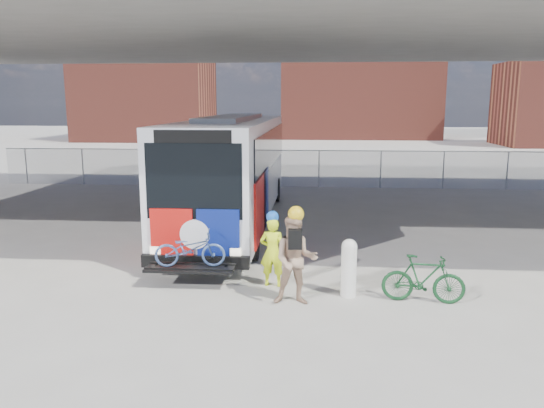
# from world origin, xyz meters

# --- Properties ---
(ground) EXTENTS (160.00, 160.00, 0.00)m
(ground) POSITION_xyz_m (0.00, 0.00, 0.00)
(ground) COLOR #9E9991
(ground) RESTS_ON ground
(bus) EXTENTS (2.67, 12.92, 3.69)m
(bus) POSITION_xyz_m (-2.00, 3.83, 2.11)
(bus) COLOR silver
(bus) RESTS_ON ground
(overpass) EXTENTS (40.00, 16.00, 7.95)m
(overpass) POSITION_xyz_m (0.00, 4.00, 6.54)
(overpass) COLOR #605E59
(overpass) RESTS_ON ground
(chainlink_fence) EXTENTS (30.00, 0.06, 30.00)m
(chainlink_fence) POSITION_xyz_m (0.00, 12.00, 1.42)
(chainlink_fence) COLOR gray
(chainlink_fence) RESTS_ON ground
(brick_buildings) EXTENTS (54.00, 22.00, 12.00)m
(brick_buildings) POSITION_xyz_m (1.23, 48.23, 5.42)
(brick_buildings) COLOR brown
(brick_buildings) RESTS_ON ground
(smokestack) EXTENTS (2.20, 2.20, 25.00)m
(smokestack) POSITION_xyz_m (14.00, 55.00, 12.50)
(smokestack) COLOR brown
(smokestack) RESTS_ON ground
(bollard) EXTENTS (0.33, 0.33, 1.27)m
(bollard) POSITION_xyz_m (1.52, -3.05, 0.68)
(bollard) COLOR silver
(bollard) RESTS_ON ground
(cyclist_hivis) EXTENTS (0.61, 0.43, 1.74)m
(cyclist_hivis) POSITION_xyz_m (-0.17, -2.50, 0.84)
(cyclist_hivis) COLOR #DDF81A
(cyclist_hivis) RESTS_ON ground
(cyclist_tan) EXTENTS (0.94, 0.75, 2.07)m
(cyclist_tan) POSITION_xyz_m (0.39, -3.59, 0.98)
(cyclist_tan) COLOR tan
(cyclist_tan) RESTS_ON ground
(bike_parked) EXTENTS (1.74, 0.68, 1.02)m
(bike_parked) POSITION_xyz_m (3.04, -3.30, 0.51)
(bike_parked) COLOR #154221
(bike_parked) RESTS_ON ground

